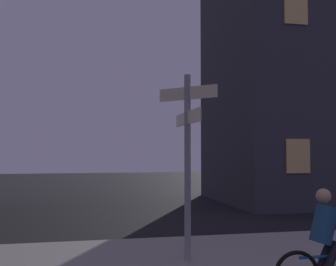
# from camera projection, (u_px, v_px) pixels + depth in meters

# --- Properties ---
(sidewalk_kerb) EXTENTS (40.00, 2.95, 0.14)m
(sidewalk_kerb) POSITION_uv_depth(u_px,v_px,m) (216.00, 254.00, 8.31)
(sidewalk_kerb) COLOR #9E9991
(sidewalk_kerb) RESTS_ON ground_plane
(signpost) EXTENTS (0.90, 1.74, 3.47)m
(signpost) POSITION_uv_depth(u_px,v_px,m) (187.00, 149.00, 7.63)
(signpost) COLOR gray
(signpost) RESTS_ON sidewalk_kerb
(cyclist) EXTENTS (1.82, 0.33, 1.61)m
(cyclist) POSITION_uv_depth(u_px,v_px,m) (327.00, 247.00, 6.02)
(cyclist) COLOR black
(cyclist) RESTS_ON ground_plane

